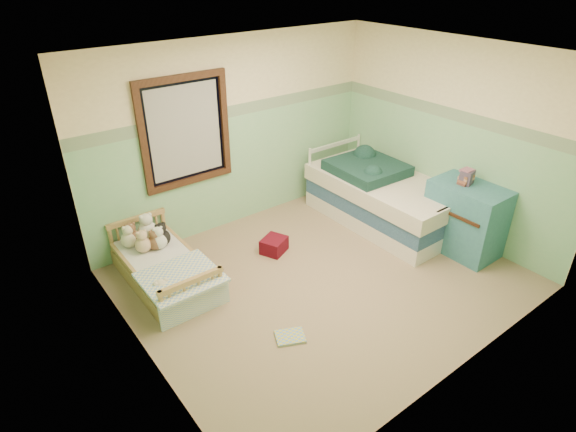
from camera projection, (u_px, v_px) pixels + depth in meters
floor at (322, 279)px, 5.56m from camera, size 4.20×3.60×0.02m
ceiling at (331, 56)px, 4.34m from camera, size 4.20×3.60×0.02m
wall_back at (235, 135)px, 6.20m from camera, size 4.20×0.04×2.50m
wall_front at (479, 258)px, 3.70m from camera, size 4.20×0.04×2.50m
wall_left at (131, 248)px, 3.83m from camera, size 0.04×3.60×2.50m
wall_right at (449, 139)px, 6.07m from camera, size 0.04×3.60×2.50m
wainscot_mint at (237, 171)px, 6.43m from camera, size 4.20×0.01×1.50m
border_strip at (234, 111)px, 6.03m from camera, size 4.20×0.01×0.15m
window_frame at (186, 132)px, 5.70m from camera, size 1.16×0.06×1.36m
window_blinds at (185, 132)px, 5.71m from camera, size 0.92×0.01×1.12m
toddler_bed_frame at (165, 275)px, 5.46m from camera, size 0.73×1.46×0.19m
toddler_mattress at (164, 264)px, 5.38m from camera, size 0.67×1.40×0.12m
patchwork_quilt at (181, 277)px, 5.03m from camera, size 0.79×0.73×0.03m
plush_bed_brown at (132, 238)px, 5.57m from camera, size 0.20×0.20×0.20m
plush_bed_white at (148, 231)px, 5.67m from camera, size 0.24×0.24×0.24m
plush_bed_tan at (143, 245)px, 5.45m from camera, size 0.19×0.19×0.19m
plush_bed_dark at (162, 238)px, 5.57m from camera, size 0.20×0.20×0.20m
plush_floor_cream at (163, 299)px, 5.03m from camera, size 0.25×0.25×0.25m
plush_floor_tan at (177, 287)px, 5.23m from camera, size 0.22×0.22×0.22m
twin_bed_frame at (381, 214)px, 6.68m from camera, size 1.04×2.08×0.22m
twin_boxspring at (383, 200)px, 6.58m from camera, size 1.04×2.08×0.22m
twin_mattress at (384, 186)px, 6.47m from camera, size 1.08×2.12×0.22m
teal_blanket at (367, 168)px, 6.56m from camera, size 0.92×0.97×0.14m
dresser at (465, 218)px, 5.89m from camera, size 0.56×0.89×0.89m
book_stack at (467, 177)px, 5.69m from camera, size 0.20×0.17×0.17m
red_pillow at (274, 245)px, 6.00m from camera, size 0.39×0.37×0.19m
floor_book at (290, 337)px, 4.69m from camera, size 0.35×0.32×0.03m
extra_plush_0 at (129, 239)px, 5.54m from camera, size 0.19×0.19×0.19m
extra_plush_1 at (153, 240)px, 5.57m from camera, size 0.15×0.15×0.15m
extra_plush_2 at (159, 241)px, 5.51m from camera, size 0.19×0.19×0.19m
extra_plush_3 at (155, 242)px, 5.50m from camera, size 0.18×0.18×0.18m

